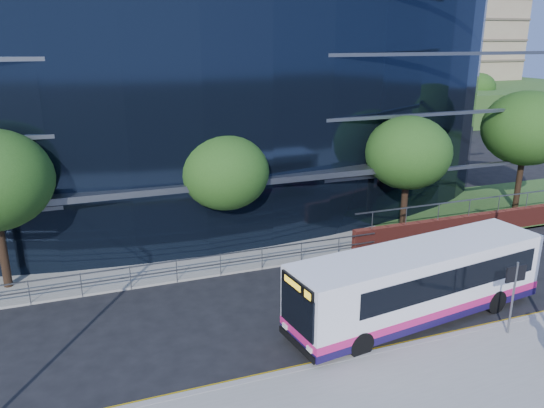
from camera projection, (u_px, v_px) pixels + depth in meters
name	position (u px, v px, depth m)	size (l,w,h in m)	color
ground	(377.00, 337.00, 19.32)	(200.00, 200.00, 0.00)	black
kerb	(392.00, 350.00, 18.40)	(80.00, 0.25, 0.16)	gray
yellow_line_outer	(389.00, 348.00, 18.60)	(80.00, 0.08, 0.01)	gold
yellow_line_inner	(386.00, 346.00, 18.74)	(80.00, 0.08, 0.01)	gold
far_forecourt	(163.00, 249.00, 27.17)	(50.00, 8.00, 0.10)	gray
glass_office	(162.00, 77.00, 34.25)	(44.00, 23.10, 16.00)	black
guard_railings	(130.00, 272.00, 22.70)	(24.00, 0.05, 1.10)	slate
apartment_block	(368.00, 32.00, 77.71)	(60.00, 42.00, 30.00)	#2D511E
street_sign	(515.00, 283.00, 18.73)	(0.85, 0.09, 2.80)	slate
tree_far_b	(225.00, 172.00, 25.57)	(4.29, 4.29, 6.05)	black
tree_far_c	(408.00, 153.00, 28.31)	(4.62, 4.62, 6.51)	black
tree_far_d	(527.00, 128.00, 31.98)	(5.28, 5.28, 7.44)	black
tree_dist_e	(380.00, 90.00, 61.65)	(4.62, 4.62, 6.51)	black
tree_dist_f	(479.00, 87.00, 68.81)	(4.29, 4.29, 6.05)	black
city_bus	(420.00, 282.00, 20.19)	(10.95, 3.86, 2.90)	white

